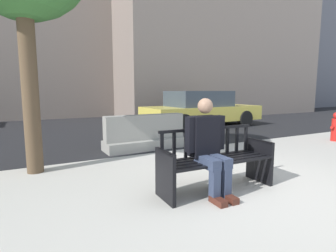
% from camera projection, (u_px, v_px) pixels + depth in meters
% --- Properties ---
extents(ground_plane, '(200.00, 200.00, 0.00)m').
position_uv_depth(ground_plane, '(261.00, 186.00, 3.90)').
color(ground_plane, '#B7B2A8').
extents(street_asphalt, '(120.00, 12.00, 0.01)m').
position_uv_depth(street_asphalt, '(108.00, 123.00, 11.54)').
color(street_asphalt, black).
rests_on(street_asphalt, ground).
extents(street_bench, '(1.70, 0.56, 0.88)m').
position_uv_depth(street_bench, '(216.00, 163.00, 3.74)').
color(street_bench, black).
rests_on(street_bench, ground).
extents(seated_person, '(0.58, 0.73, 1.31)m').
position_uv_depth(seated_person, '(208.00, 144.00, 3.56)').
color(seated_person, black).
rests_on(seated_person, ground).
extents(jersey_barrier_centre, '(2.02, 0.73, 0.84)m').
position_uv_depth(jersey_barrier_centre, '(145.00, 135.00, 6.41)').
color(jersey_barrier_centre, gray).
rests_on(jersey_barrier_centre, ground).
extents(car_taxi_near, '(4.79, 2.09, 1.41)m').
position_uv_depth(car_taxi_near, '(201.00, 109.00, 10.32)').
color(car_taxi_near, '#DBC64C').
rests_on(car_taxi_near, ground).
extents(fire_hydrant, '(0.40, 0.22, 0.82)m').
position_uv_depth(fire_hydrant, '(336.00, 127.00, 7.42)').
color(fire_hydrant, red).
rests_on(fire_hydrant, ground).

